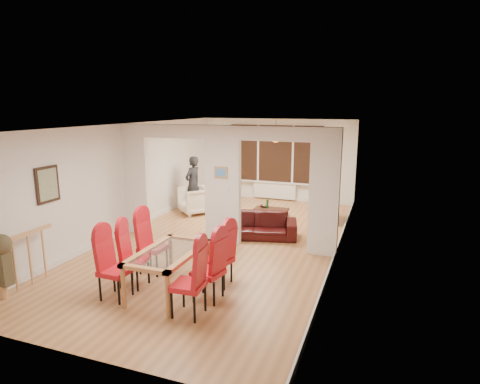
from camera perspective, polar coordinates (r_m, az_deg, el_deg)
The scene contains 24 objects.
floor at distance 9.11m, azimuth -2.39°, elevation -7.10°, with size 5.00×9.00×0.01m, color #B67B49.
room_walls at distance 8.76m, azimuth -2.47°, elevation 0.95°, with size 5.00×9.00×2.60m, color silver, non-canonical shape.
divider_wall at distance 8.76m, azimuth -2.47°, elevation 0.95°, with size 5.00×0.18×2.60m, color white.
bay_window_blinds at distance 12.90m, azimuth 5.07°, elevation 5.45°, with size 3.00×0.08×1.80m, color black.
radiator at distance 13.06m, azimuth 4.92°, elevation 0.19°, with size 1.40×0.08×0.50m, color white.
pendant_light at distance 11.66m, azimuth 5.11°, elevation 7.94°, with size 0.36×0.36×0.36m, color orange.
stair_newel at distance 7.69m, azimuth -28.06°, elevation -7.95°, with size 0.40×1.20×1.10m, color tan, non-canonical shape.
wall_poster at distance 8.11m, azimuth -25.70°, elevation 0.97°, with size 0.04×0.52×0.67m, color gray.
pillar_photo at distance 8.62m, azimuth -2.73°, elevation 2.78°, with size 0.30×0.03×0.25m, color #4C8CD8.
dining_table at distance 6.76m, azimuth -10.01°, elevation -11.08°, with size 0.86×1.52×0.71m, color #B07441, non-canonical shape.
dining_chair_la at distance 6.70m, azimuth -17.35°, elevation -10.05°, with size 0.43×0.43×1.07m, color red, non-canonical shape.
dining_chair_lb at distance 7.05m, azimuth -14.90°, elevation -8.91°, with size 0.42×0.42×1.04m, color red, non-canonical shape.
dining_chair_lc at distance 7.52m, azimuth -12.30°, elevation -7.25°, with size 0.43×0.43×1.08m, color red, non-canonical shape.
dining_chair_ra at distance 5.96m, azimuth -7.38°, elevation -12.26°, with size 0.44×0.44×1.10m, color red, non-canonical shape.
dining_chair_rb at distance 6.38m, azimuth -4.59°, elevation -10.66°, with size 0.43×0.43×1.07m, color red, non-canonical shape.
dining_chair_rc at distance 6.87m, azimuth -3.10°, elevation -9.02°, with size 0.42×0.42×1.05m, color red, non-canonical shape.
sofa at distance 9.35m, azimuth 1.99°, elevation -4.71°, with size 1.97×0.77×0.58m, color black.
armchair at distance 11.43m, azimuth -6.38°, elevation -1.18°, with size 0.81×0.83×0.76m, color beige.
person at distance 11.72m, azimuth -6.71°, elevation 1.22°, with size 0.38×0.58×1.58m, color black.
television at distance 10.88m, azimuth 12.53°, elevation -2.55°, with size 0.13×1.02×0.59m, color black.
coffee_table at distance 11.17m, azimuth 4.45°, elevation -2.89°, with size 0.93×0.46×0.21m, color #331C11, non-canonical shape.
bottle at distance 11.14m, azimuth 3.91°, elevation -1.64°, with size 0.07×0.07×0.27m, color #143F19.
bowl at distance 11.29m, azimuth 3.45°, elevation -2.00°, with size 0.23×0.23×0.06m, color #331C11.
shoes at distance 8.69m, azimuth -1.80°, elevation -7.70°, with size 0.25×0.27×0.10m, color black, non-canonical shape.
Camera 1 is at (3.28, -7.94, 3.01)m, focal length 30.00 mm.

